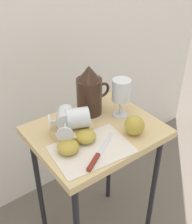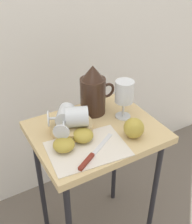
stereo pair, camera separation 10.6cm
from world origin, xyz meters
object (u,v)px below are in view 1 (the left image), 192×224
table (96,146)px  apple_whole (134,125)px  apple_half_left (68,147)px  wine_glass_tipped_far (76,118)px  apple_half_right (85,136)px  basket_tray (72,128)px  wine_glass_tipped_near (66,118)px  knife (97,156)px  pitcher (90,94)px  wine_glass_upright (121,92)px

table → apple_whole: 0.19m
table → apple_half_left: apple_half_left is taller
wine_glass_tipped_far → apple_half_right: (-0.00, -0.06, -0.05)m
basket_tray → wine_glass_tipped_near: 0.06m
wine_glass_tipped_far → knife: 0.17m
wine_glass_tipped_far → wine_glass_tipped_near: bearing=136.1°
pitcher → apple_whole: bearing=-78.1°
table → pitcher: pitcher is taller
pitcher → wine_glass_upright: bearing=-46.6°
wine_glass_upright → knife: wine_glass_upright is taller
wine_glass_tipped_near → apple_whole: (0.21, -0.16, -0.03)m
wine_glass_tipped_near → apple_whole: 0.26m
pitcher → wine_glass_tipped_far: pitcher is taller
pitcher → wine_glass_tipped_near: 0.17m
wine_glass_tipped_near → apple_half_right: (0.03, -0.08, -0.04)m
wine_glass_tipped_near → knife: size_ratio=0.79×
wine_glass_tipped_near → apple_whole: size_ratio=2.01×
table → pitcher: size_ratio=3.19×
apple_half_right → pitcher: bearing=49.8°
apple_half_right → knife: apple_half_right is taller
wine_glass_tipped_far → apple_half_left: 0.12m
basket_tray → wine_glass_tipped_near: wine_glass_tipped_near is taller
basket_tray → wine_glass_upright: wine_glass_upright is taller
knife → basket_tray: bearing=87.2°
wine_glass_tipped_near → knife: wine_glass_tipped_near is taller
table → wine_glass_tipped_near: 0.19m
apple_whole → apple_half_right: bearing=158.4°
pitcher → apple_half_left: 0.28m
apple_whole → knife: 0.20m
wine_glass_tipped_near → basket_tray: bearing=-13.3°
basket_tray → apple_half_right: 0.08m
wine_glass_tipped_near → apple_half_right: wine_glass_tipped_near is taller
apple_half_left → wine_glass_upright: bearing=13.6°
wine_glass_upright → knife: bearing=-146.6°
wine_glass_upright → apple_half_left: (-0.30, -0.07, -0.08)m
table → apple_half_left: 0.20m
knife → apple_whole: bearing=7.7°
wine_glass_tipped_near → table: bearing=-22.8°
table → basket_tray: bearing=155.2°
wine_glass_upright → apple_whole: wine_glass_upright is taller
pitcher → knife: 0.30m
wine_glass_tipped_far → apple_whole: size_ratio=2.10×
basket_tray → apple_half_left: size_ratio=2.14×
knife → wine_glass_upright: bearing=33.4°
table → apple_half_left: (-0.16, -0.05, 0.11)m
basket_tray → wine_glass_upright: 0.25m
apple_half_right → basket_tray: bearing=96.0°
apple_half_left → pitcher: bearing=38.2°
apple_half_left → knife: bearing=-51.7°
apple_half_right → knife: size_ratio=0.39×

